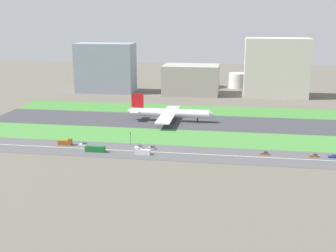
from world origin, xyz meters
name	(u,v)px	position (x,y,z in m)	size (l,w,h in m)	color
ground_plane	(179,122)	(0.00, 0.00, 0.00)	(800.00, 800.00, 0.00)	#5B564C
runway	(179,122)	(0.00, 0.00, 0.05)	(280.00, 46.00, 0.10)	#38383D
grass_median_north	(185,110)	(0.00, 41.00, 0.05)	(280.00, 36.00, 0.10)	#3D7A33
grass_median_south	(171,137)	(0.00, -41.00, 0.05)	(280.00, 36.00, 0.10)	#427F38
highway	(162,152)	(0.00, -73.00, 0.05)	(280.00, 28.00, 0.10)	#4C4C4F
highway_centerline	(162,152)	(0.00, -73.00, 0.11)	(266.00, 0.50, 0.01)	silver
airliner	(169,113)	(-7.52, 0.00, 6.23)	(65.00, 56.00, 19.70)	white
car_4	(314,155)	(83.69, -68.00, 0.92)	(4.40, 1.80, 2.00)	brown
car_1	(333,156)	(93.58, -68.00, 0.92)	(4.40, 1.80, 2.00)	navy
car_0	(152,148)	(-7.08, -68.00, 0.92)	(4.40, 1.80, 2.00)	#99999E
truck_2	(65,142)	(-59.65, -68.00, 1.67)	(8.40, 2.50, 4.00)	brown
car_5	(83,144)	(-48.44, -68.00, 0.92)	(4.40, 1.80, 2.00)	silver
car_2	(139,147)	(-14.73, -68.00, 0.92)	(4.40, 1.80, 2.00)	silver
car_3	(265,153)	(57.21, -68.00, 0.92)	(4.40, 1.80, 2.00)	brown
bus_0	(95,149)	(-37.79, -78.00, 1.82)	(11.60, 2.50, 3.50)	#19662D
truck_0	(142,151)	(-10.38, -78.00, 1.67)	(8.40, 2.50, 4.00)	silver
traffic_light	(130,137)	(-21.62, -60.01, 4.29)	(0.36, 0.50, 7.20)	#4C4C51
terminal_building	(106,68)	(-90.00, 114.00, 24.54)	(58.22, 27.35, 49.08)	gray
hangar_building	(191,80)	(-2.90, 114.00, 14.43)	(54.29, 35.64, 28.85)	#9E998E
office_tower	(276,68)	(78.23, 114.00, 27.72)	(59.56, 28.38, 55.44)	beige
fuel_tank_west	(206,81)	(8.68, 159.00, 6.72)	(25.83, 25.83, 13.44)	silver
fuel_tank_centre	(238,81)	(43.28, 159.00, 8.03)	(19.62, 19.62, 16.06)	silver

